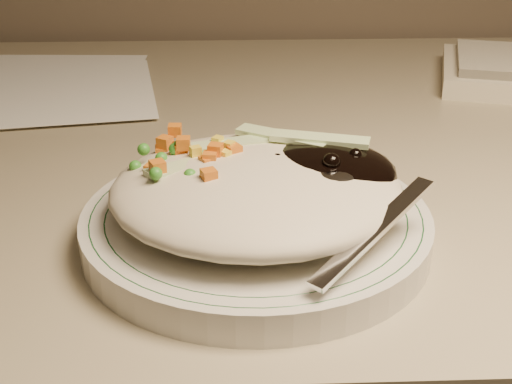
{
  "coord_description": "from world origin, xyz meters",
  "views": [
    {
      "loc": [
        -0.12,
        0.75,
        0.98
      ],
      "look_at": [
        -0.1,
        1.17,
        0.78
      ],
      "focal_mm": 50.0,
      "sensor_mm": 36.0,
      "label": 1
    }
  ],
  "objects": [
    {
      "name": "desk",
      "position": [
        0.0,
        1.38,
        0.54
      ],
      "size": [
        1.4,
        0.7,
        0.74
      ],
      "color": "gray",
      "rests_on": "ground"
    },
    {
      "name": "plate",
      "position": [
        -0.1,
        1.17,
        0.75
      ],
      "size": [
        0.23,
        0.23,
        0.02
      ],
      "primitive_type": "cylinder",
      "color": "beige",
      "rests_on": "desk"
    },
    {
      "name": "plate_rim",
      "position": [
        -0.1,
        1.17,
        0.76
      ],
      "size": [
        0.22,
        0.22,
        0.0
      ],
      "color": "#144723",
      "rests_on": "plate"
    },
    {
      "name": "meal",
      "position": [
        -0.1,
        1.17,
        0.78
      ],
      "size": [
        0.21,
        0.19,
        0.05
      ],
      "color": "beige",
      "rests_on": "plate"
    }
  ]
}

